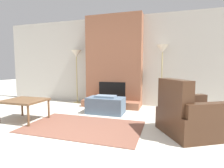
{
  "coord_description": "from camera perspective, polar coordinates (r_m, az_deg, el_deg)",
  "views": [
    {
      "loc": [
        1.46,
        -1.84,
        1.12
      ],
      "look_at": [
        0.0,
        2.9,
        0.64
      ],
      "focal_mm": 28.0,
      "sensor_mm": 36.0,
      "label": 1
    }
  ],
  "objects": [
    {
      "name": "side_table",
      "position": [
        4.09,
        -26.69,
        -5.24
      ],
      "size": [
        0.81,
        0.68,
        0.45
      ],
      "color": "brown",
      "rests_on": "ground_plane"
    },
    {
      "name": "floor_lamp_left",
      "position": [
        5.57,
        -11.55,
        8.63
      ],
      "size": [
        0.31,
        0.31,
        1.64
      ],
      "color": "tan",
      "rests_on": "ground_plane"
    },
    {
      "name": "wall_back",
      "position": [
        5.32,
        1.21,
        7.45
      ],
      "size": [
        7.65,
        0.06,
        2.6
      ],
      "primitive_type": "cube",
      "color": "#BCB7AD",
      "rests_on": "ground_plane"
    },
    {
      "name": "area_rug",
      "position": [
        3.43,
        -9.37,
        -13.56
      ],
      "size": [
        2.18,
        1.28,
        0.01
      ],
      "primitive_type": "cube",
      "color": "brown",
      "rests_on": "ground_plane"
    },
    {
      "name": "ottoman",
      "position": [
        4.28,
        -2.07,
        -6.87
      ],
      "size": [
        0.89,
        0.5,
        0.44
      ],
      "color": "slate",
      "rests_on": "ground_plane"
    },
    {
      "name": "ground_plane",
      "position": [
        2.6,
        -20.53,
        -20.41
      ],
      "size": [
        24.0,
        24.0,
        0.0
      ],
      "primitive_type": "plane",
      "color": "beige"
    },
    {
      "name": "fireplace",
      "position": [
        5.1,
        0.5,
        6.61
      ],
      "size": [
        1.64,
        0.69,
        2.6
      ],
      "color": "#935B42",
      "rests_on": "ground_plane"
    },
    {
      "name": "floor_lamp_right",
      "position": [
        4.9,
        16.13,
        9.67
      ],
      "size": [
        0.31,
        0.31,
        1.71
      ],
      "color": "tan",
      "rests_on": "ground_plane"
    },
    {
      "name": "armchair",
      "position": [
        3.26,
        24.43,
        -10.0
      ],
      "size": [
        1.33,
        1.28,
        0.93
      ],
      "rotation": [
        0.0,
        0.0,
        2.08
      ],
      "color": "#422819",
      "rests_on": "ground_plane"
    }
  ]
}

